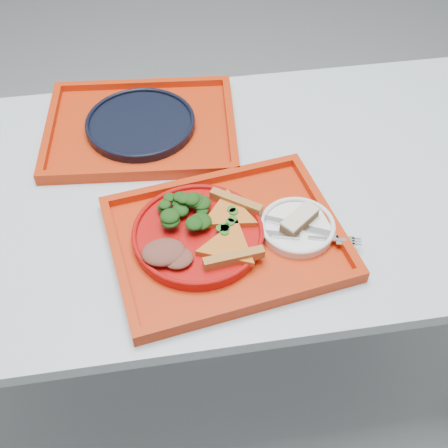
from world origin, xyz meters
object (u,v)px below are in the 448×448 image
at_px(tray_main, 226,241).
at_px(navy_plate, 141,125).
at_px(dessert_bar, 300,220).
at_px(dinner_plate, 198,235).
at_px(tray_far, 141,129).

xyz_separation_m(tray_main, navy_plate, (-0.15, 0.38, 0.01)).
bearing_deg(dessert_bar, tray_main, 144.20).
xyz_separation_m(dinner_plate, navy_plate, (-0.09, 0.37, -0.00)).
height_order(navy_plate, dessert_bar, dessert_bar).
height_order(tray_far, navy_plate, navy_plate).
height_order(tray_main, dinner_plate, dinner_plate).
bearing_deg(navy_plate, dessert_bar, -51.40).
relative_size(tray_main, dessert_bar, 5.15).
xyz_separation_m(tray_far, navy_plate, (0.00, 0.00, 0.01)).
height_order(tray_main, dessert_bar, dessert_bar).
bearing_deg(tray_far, dinner_plate, -70.59).
xyz_separation_m(tray_main, tray_far, (-0.15, 0.38, 0.00)).
bearing_deg(dinner_plate, tray_far, 104.14).
bearing_deg(navy_plate, tray_main, -68.65).
height_order(tray_far, dessert_bar, dessert_bar).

